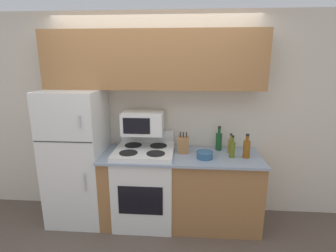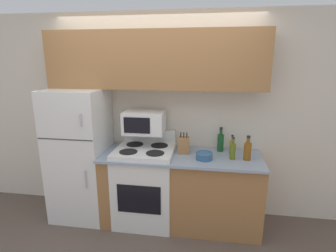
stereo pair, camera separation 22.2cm
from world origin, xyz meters
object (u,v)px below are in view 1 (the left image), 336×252
Objects in this scene: microwave at (143,122)px; bottle_olive_oil at (232,149)px; stove at (145,185)px; bottle_wine_green at (219,141)px; refrigerator at (77,157)px; bottle_vinegar at (230,145)px; knife_block at (183,145)px; bottle_whiskey at (247,148)px; bowl at (205,155)px.

microwave reaches higher than bottle_olive_oil.
stove is 1.06m from bottle_wine_green.
bottle_wine_green is at bearing 12.84° from stove.
refrigerator reaches higher than stove.
refrigerator is 3.39× the size of microwave.
stove is 1.15m from bottle_olive_oil.
bottle_wine_green is 0.16m from bottle_vinegar.
bottle_olive_oil is 1.08× the size of bottle_vinegar.
knife_block is (0.46, 0.06, 0.51)m from stove.
bottle_olive_oil is 0.16m from bottle_whiskey.
microwave is at bearing 172.10° from bottle_whiskey.
bottle_whiskey is at bearing -43.12° from bottle_vinegar.
refrigerator is 5.89× the size of bottle_whiskey.
stove is at bearing -174.18° from bottle_vinegar.
bowl is (1.55, -0.11, 0.12)m from refrigerator.
knife_block is 0.30m from bowl.
bottle_olive_oil is at bearing -91.10° from bottle_vinegar.
knife_block is 0.87× the size of bottle_wine_green.
stove is 4.27× the size of knife_block.
bottle_olive_oil is (1.05, -0.17, -0.25)m from microwave.
bottle_vinegar is at bearing 2.92° from refrigerator.
refrigerator is at bearing -173.58° from bottle_wine_green.
stove is 2.29× the size of microwave.
bowl is 0.38m from bottle_vinegar.
bottle_whiskey reaches higher than bowl.
bottle_whiskey reaches higher than stove.
stove is 1.15m from bottle_vinegar.
refrigerator is 1.48× the size of stove.
bottle_vinegar is (0.32, 0.21, 0.05)m from bowl.
refrigerator reaches higher than bottle_wine_green.
bowl is (0.25, -0.16, -0.06)m from knife_block.
bottle_whiskey is at bearing -2.05° from stove.
stove is at bearing -167.16° from bottle_wine_green.
stove is 0.69m from knife_block.
bottle_vinegar is at bearing 136.88° from bottle_whiskey.
refrigerator is 8.50× the size of bowl.
bottle_whiskey is (0.72, -0.10, 0.01)m from knife_block.
bottle_olive_oil is 0.15m from bottle_vinegar.
microwave is at bearing 162.87° from bowl.
bottle_olive_oil is at bearing -10.72° from knife_block.
knife_block is 0.57m from bottle_olive_oil.
knife_block reaches higher than bottle_vinegar.
knife_block is 0.93× the size of bottle_whiskey.
bowl is at bearing -170.30° from bottle_olive_oil.
refrigerator is 6.87× the size of bottle_vinegar.
stove is 3.97× the size of bottle_whiskey.
bowl is 0.69× the size of bottle_whiskey.
bowl is 0.32m from bottle_olive_oil.
microwave reaches higher than stove.
stove is at bearing 177.36° from bottle_olive_oil.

